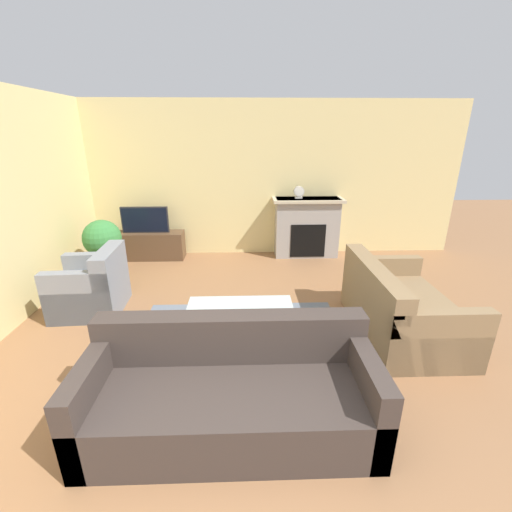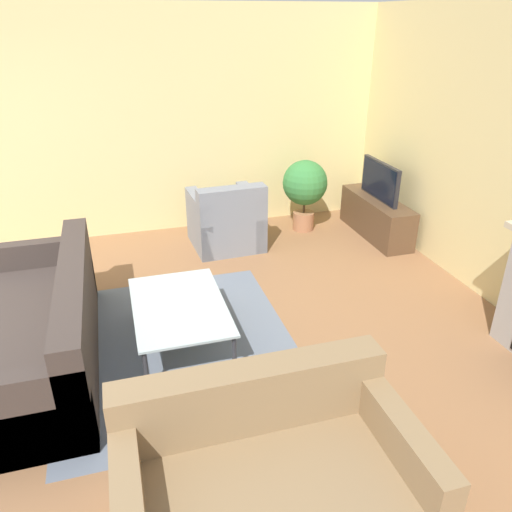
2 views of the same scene
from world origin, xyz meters
name	(u,v)px [view 1 (image 1 of 2)]	position (x,y,z in m)	size (l,w,h in m)	color
wall_back	(235,181)	(0.00, 5.00, 1.35)	(8.09, 0.06, 2.70)	beige
area_rug	(241,346)	(0.11, 1.92, 0.00)	(2.34, 1.95, 0.00)	slate
fireplace	(307,226)	(1.29, 4.78, 0.56)	(1.25, 0.45, 1.07)	#9E9993
tv_stand	(148,245)	(-1.58, 4.71, 0.24)	(1.29, 0.37, 0.49)	brown
tv	(145,220)	(-1.58, 4.71, 0.72)	(0.81, 0.06, 0.46)	#232328
couch_sectional	(231,394)	(0.05, 0.89, 0.29)	(2.15, 0.86, 0.82)	#3D332D
couch_loveseat	(399,310)	(1.90, 2.16, 0.29)	(0.97, 1.55, 0.82)	#8C704C
armchair_by_window	(92,288)	(-1.78, 2.81, 0.30)	(0.83, 0.83, 0.82)	gray
coffee_table	(240,315)	(0.11, 1.96, 0.37)	(1.14, 0.75, 0.40)	#333338
potted_plant	(103,241)	(-2.02, 3.90, 0.59)	(0.57, 0.57, 0.92)	#AD704C
mantel_clock	(299,192)	(1.12, 4.78, 1.18)	(0.18, 0.07, 0.21)	beige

